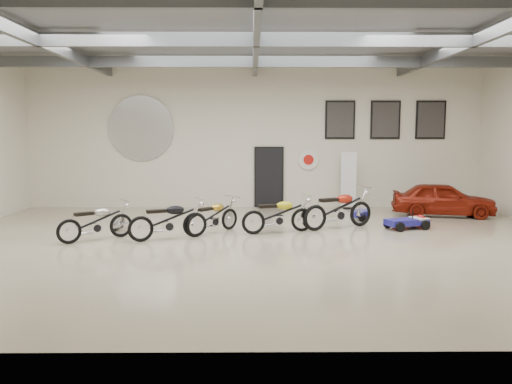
{
  "coord_description": "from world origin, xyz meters",
  "views": [
    {
      "loc": [
        -0.11,
        -11.73,
        2.61
      ],
      "look_at": [
        0.0,
        1.2,
        1.1
      ],
      "focal_mm": 35.0,
      "sensor_mm": 36.0,
      "label": 1
    }
  ],
  "objects_px": {
    "motorcycle_silver": "(96,221)",
    "motorcycle_black": "(168,219)",
    "motorcycle_gold": "(213,216)",
    "go_kart": "(411,219)",
    "banner_stand": "(349,181)",
    "motorcycle_yellow": "(278,214)",
    "motorcycle_red": "(338,208)",
    "vintage_car": "(443,199)"
  },
  "relations": [
    {
      "from": "motorcycle_gold",
      "to": "motorcycle_silver",
      "type": "bearing_deg",
      "value": 148.39
    },
    {
      "from": "banner_stand",
      "to": "motorcycle_red",
      "type": "distance_m",
      "value": 3.79
    },
    {
      "from": "motorcycle_silver",
      "to": "vintage_car",
      "type": "height_order",
      "value": "vintage_car"
    },
    {
      "from": "motorcycle_yellow",
      "to": "motorcycle_silver",
      "type": "bearing_deg",
      "value": 174.99
    },
    {
      "from": "motorcycle_silver",
      "to": "go_kart",
      "type": "relative_size",
      "value": 1.27
    },
    {
      "from": "motorcycle_black",
      "to": "motorcycle_silver",
      "type": "bearing_deg",
      "value": 159.51
    },
    {
      "from": "motorcycle_gold",
      "to": "go_kart",
      "type": "bearing_deg",
      "value": -43.34
    },
    {
      "from": "motorcycle_gold",
      "to": "vintage_car",
      "type": "bearing_deg",
      "value": -28.22
    },
    {
      "from": "motorcycle_gold",
      "to": "motorcycle_red",
      "type": "distance_m",
      "value": 3.47
    },
    {
      "from": "motorcycle_silver",
      "to": "motorcycle_black",
      "type": "xyz_separation_m",
      "value": [
        1.76,
        0.11,
        0.03
      ]
    },
    {
      "from": "motorcycle_silver",
      "to": "motorcycle_gold",
      "type": "height_order",
      "value": "motorcycle_silver"
    },
    {
      "from": "motorcycle_silver",
      "to": "motorcycle_yellow",
      "type": "xyz_separation_m",
      "value": [
        4.53,
        0.91,
        0.03
      ]
    },
    {
      "from": "banner_stand",
      "to": "motorcycle_gold",
      "type": "bearing_deg",
      "value": -121.88
    },
    {
      "from": "motorcycle_gold",
      "to": "go_kart",
      "type": "distance_m",
      "value": 5.44
    },
    {
      "from": "motorcycle_gold",
      "to": "motorcycle_yellow",
      "type": "distance_m",
      "value": 1.72
    },
    {
      "from": "motorcycle_gold",
      "to": "vintage_car",
      "type": "xyz_separation_m",
      "value": [
        7.13,
        2.75,
        0.07
      ]
    },
    {
      "from": "motorcycle_silver",
      "to": "motorcycle_black",
      "type": "relative_size",
      "value": 0.95
    },
    {
      "from": "vintage_car",
      "to": "motorcycle_black",
      "type": "bearing_deg",
      "value": 125.67
    },
    {
      "from": "banner_stand",
      "to": "motorcycle_gold",
      "type": "xyz_separation_m",
      "value": [
        -4.39,
        -4.25,
        -0.51
      ]
    },
    {
      "from": "motorcycle_silver",
      "to": "motorcycle_black",
      "type": "distance_m",
      "value": 1.77
    },
    {
      "from": "motorcycle_gold",
      "to": "banner_stand",
      "type": "bearing_deg",
      "value": -5.23
    },
    {
      "from": "motorcycle_silver",
      "to": "motorcycle_yellow",
      "type": "relative_size",
      "value": 0.95
    },
    {
      "from": "motorcycle_black",
      "to": "motorcycle_gold",
      "type": "xyz_separation_m",
      "value": [
        1.05,
        0.79,
        -0.04
      ]
    },
    {
      "from": "banner_stand",
      "to": "motorcycle_yellow",
      "type": "relative_size",
      "value": 1.0
    },
    {
      "from": "motorcycle_gold",
      "to": "go_kart",
      "type": "relative_size",
      "value": 1.24
    },
    {
      "from": "motorcycle_yellow",
      "to": "go_kart",
      "type": "distance_m",
      "value": 3.74
    },
    {
      "from": "banner_stand",
      "to": "motorcycle_red",
      "type": "relative_size",
      "value": 0.89
    },
    {
      "from": "banner_stand",
      "to": "motorcycle_silver",
      "type": "distance_m",
      "value": 8.86
    },
    {
      "from": "motorcycle_red",
      "to": "go_kart",
      "type": "distance_m",
      "value": 2.02
    },
    {
      "from": "motorcycle_black",
      "to": "vintage_car",
      "type": "xyz_separation_m",
      "value": [
        8.18,
        3.53,
        0.03
      ]
    },
    {
      "from": "motorcycle_black",
      "to": "motorcycle_red",
      "type": "xyz_separation_m",
      "value": [
        4.46,
        1.39,
        0.06
      ]
    },
    {
      "from": "banner_stand",
      "to": "motorcycle_silver",
      "type": "relative_size",
      "value": 1.05
    },
    {
      "from": "motorcycle_black",
      "to": "banner_stand",
      "type": "bearing_deg",
      "value": 18.79
    },
    {
      "from": "motorcycle_gold",
      "to": "motorcycle_red",
      "type": "relative_size",
      "value": 0.82
    },
    {
      "from": "banner_stand",
      "to": "motorcycle_silver",
      "type": "bearing_deg",
      "value": -130.4
    },
    {
      "from": "motorcycle_black",
      "to": "motorcycle_red",
      "type": "distance_m",
      "value": 4.68
    },
    {
      "from": "motorcycle_red",
      "to": "motorcycle_gold",
      "type": "bearing_deg",
      "value": 163.61
    },
    {
      "from": "go_kart",
      "to": "vintage_car",
      "type": "height_order",
      "value": "vintage_car"
    },
    {
      "from": "motorcycle_gold",
      "to": "motorcycle_yellow",
      "type": "relative_size",
      "value": 0.92
    },
    {
      "from": "motorcycle_gold",
      "to": "vintage_car",
      "type": "distance_m",
      "value": 7.64
    },
    {
      "from": "motorcycle_silver",
      "to": "motorcycle_gold",
      "type": "bearing_deg",
      "value": -19.68
    },
    {
      "from": "motorcycle_red",
      "to": "vintage_car",
      "type": "bearing_deg",
      "value": 3.45
    }
  ]
}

